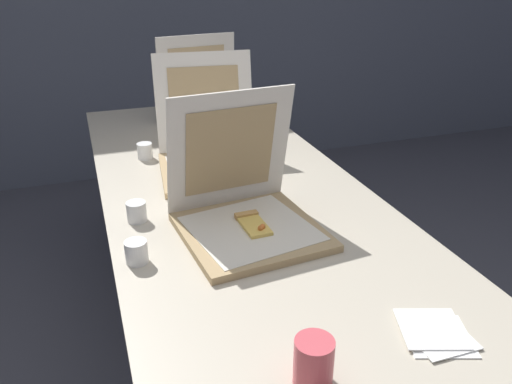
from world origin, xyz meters
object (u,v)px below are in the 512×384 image
object	(u,v)px
cup_white_near_center	(137,212)
napkin_pile	(436,333)
pizza_box_middle	(211,153)
cup_printed_front	(314,362)
pizza_box_front	(246,213)
table	(234,201)
cup_white_far	(145,151)
cup_white_near_left	(136,252)
pizza_box_back	(210,116)

from	to	relation	value
cup_white_near_center	napkin_pile	distance (m)	0.90
pizza_box_middle	cup_printed_front	bearing A→B (deg)	-88.52
cup_white_near_center	pizza_box_front	bearing A→B (deg)	-28.81
napkin_pile	pizza_box_middle	bearing A→B (deg)	101.13
table	cup_printed_front	bearing A→B (deg)	-97.54
table	pizza_box_front	xyz separation A→B (m)	(-0.05, -0.29, 0.10)
table	cup_white_near_center	xyz separation A→B (m)	(-0.34, -0.13, 0.08)
cup_white_far	napkin_pile	xyz separation A→B (m)	(0.43, -1.24, -0.03)
cup_white_near_center	cup_white_near_left	size ratio (longest dim) A/B	1.00
pizza_box_front	cup_printed_front	xyz separation A→B (m)	(-0.07, -0.60, -0.01)
napkin_pile	cup_white_near_left	bearing A→B (deg)	138.44
cup_white_near_left	pizza_box_middle	bearing A→B (deg)	58.37
pizza_box_back	napkin_pile	distance (m)	1.54
pizza_box_middle	pizza_box_back	world-z (taller)	pizza_box_back
pizza_box_back	pizza_box_front	bearing A→B (deg)	-106.50
cup_white_far	cup_printed_front	world-z (taller)	cup_printed_front
cup_white_near_left	napkin_pile	world-z (taller)	cup_white_near_left
pizza_box_back	cup_white_near_left	xyz separation A→B (m)	(-0.47, -1.04, -0.03)
cup_white_near_left	napkin_pile	xyz separation A→B (m)	(0.56, -0.50, -0.03)
table	cup_white_near_left	bearing A→B (deg)	-136.34
cup_printed_front	pizza_box_back	bearing A→B (deg)	82.33
pizza_box_front	cup_printed_front	distance (m)	0.60
table	pizza_box_middle	size ratio (longest dim) A/B	4.65
cup_white_far	napkin_pile	world-z (taller)	cup_white_far
pizza_box_back	cup_white_near_center	distance (m)	0.92
pizza_box_middle	cup_white_near_left	distance (m)	0.67
pizza_box_front	pizza_box_middle	distance (m)	0.50
pizza_box_front	cup_white_near_center	bearing A→B (deg)	145.88
pizza_box_front	cup_printed_front	bearing A→B (deg)	-101.69
cup_printed_front	table	bearing A→B (deg)	82.46
cup_white_far	cup_white_near_center	world-z (taller)	same
pizza_box_middle	cup_white_far	world-z (taller)	pizza_box_middle
pizza_box_middle	napkin_pile	xyz separation A→B (m)	(0.21, -1.06, -0.05)
table	cup_white_near_left	xyz separation A→B (m)	(-0.37, -0.36, 0.08)
cup_white_far	cup_white_near_left	distance (m)	0.76
cup_white_near_center	pizza_box_middle	bearing A→B (deg)	46.45
table	pizza_box_back	distance (m)	0.70
table	napkin_pile	xyz separation A→B (m)	(0.19, -0.85, 0.05)
pizza_box_middle	cup_white_near_center	bearing A→B (deg)	-127.20
cup_white_far	table	bearing A→B (deg)	-57.99
cup_white_near_center	cup_printed_front	world-z (taller)	cup_printed_front
table	pizza_box_middle	distance (m)	0.24
pizza_box_middle	cup_white_near_left	size ratio (longest dim) A/B	7.94
cup_white_far	cup_white_near_left	size ratio (longest dim) A/B	1.00
pizza_box_middle	napkin_pile	distance (m)	1.09
pizza_box_middle	pizza_box_front	bearing A→B (deg)	-86.68
cup_white_near_left	cup_printed_front	size ratio (longest dim) A/B	0.63
cup_white_near_left	napkin_pile	distance (m)	0.75
pizza_box_middle	cup_white_near_left	xyz separation A→B (m)	(-0.35, -0.57, -0.03)
pizza_box_back	cup_white_near_left	size ratio (longest dim) A/B	7.00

